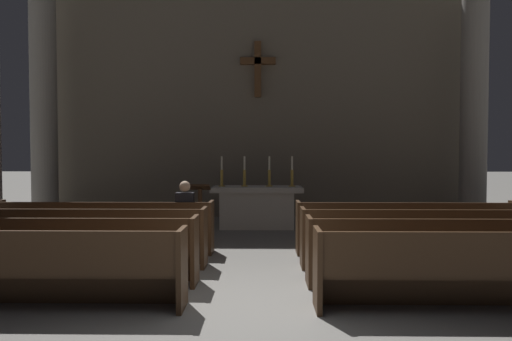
% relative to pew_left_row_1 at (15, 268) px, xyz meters
% --- Properties ---
extents(ground_plane, '(80.00, 80.00, 0.00)m').
position_rel_pew_left_row_1_xyz_m(ground_plane, '(2.75, 0.04, -0.48)').
color(ground_plane, slate).
extents(pew_left_row_1, '(3.97, 0.50, 0.95)m').
position_rel_pew_left_row_1_xyz_m(pew_left_row_1, '(0.00, 0.00, 0.00)').
color(pew_left_row_1, '#422B19').
rests_on(pew_left_row_1, ground).
extents(pew_left_row_2, '(3.97, 0.50, 0.95)m').
position_rel_pew_left_row_1_xyz_m(pew_left_row_2, '(0.00, 1.03, 0.00)').
color(pew_left_row_2, '#422B19').
rests_on(pew_left_row_2, ground).
extents(pew_left_row_3, '(3.97, 0.50, 0.95)m').
position_rel_pew_left_row_1_xyz_m(pew_left_row_3, '(0.00, 2.05, 0.00)').
color(pew_left_row_3, '#422B19').
rests_on(pew_left_row_3, ground).
extents(pew_left_row_4, '(3.97, 0.50, 0.95)m').
position_rel_pew_left_row_1_xyz_m(pew_left_row_4, '(0.00, 3.08, 0.00)').
color(pew_left_row_4, '#422B19').
rests_on(pew_left_row_4, ground).
extents(pew_right_row_1, '(3.97, 0.50, 0.95)m').
position_rel_pew_left_row_1_xyz_m(pew_right_row_1, '(5.49, 0.00, 0.00)').
color(pew_right_row_1, '#422B19').
rests_on(pew_right_row_1, ground).
extents(pew_right_row_2, '(3.97, 0.50, 0.95)m').
position_rel_pew_left_row_1_xyz_m(pew_right_row_2, '(5.49, 1.03, 0.00)').
color(pew_right_row_2, '#422B19').
rests_on(pew_right_row_2, ground).
extents(pew_right_row_3, '(3.97, 0.50, 0.95)m').
position_rel_pew_left_row_1_xyz_m(pew_right_row_3, '(5.49, 2.05, 0.00)').
color(pew_right_row_3, '#422B19').
rests_on(pew_right_row_3, ground).
extents(pew_right_row_4, '(3.97, 0.50, 0.95)m').
position_rel_pew_left_row_1_xyz_m(pew_right_row_4, '(5.49, 3.08, 0.00)').
color(pew_right_row_4, '#422B19').
rests_on(pew_right_row_4, ground).
extents(column_left_third, '(0.99, 0.99, 6.87)m').
position_rel_pew_left_row_1_xyz_m(column_left_third, '(-2.77, 6.77, 2.87)').
color(column_left_third, gray).
rests_on(column_left_third, ground).
extents(column_right_third, '(0.99, 0.99, 6.87)m').
position_rel_pew_left_row_1_xyz_m(column_right_third, '(8.27, 6.77, 2.87)').
color(column_right_third, gray).
rests_on(column_right_third, ground).
extents(altar, '(2.20, 0.90, 1.01)m').
position_rel_pew_left_row_1_xyz_m(altar, '(2.75, 6.00, 0.06)').
color(altar, '#BCB7AD').
rests_on(altar, ground).
extents(candlestick_outer_left, '(0.16, 0.16, 0.73)m').
position_rel_pew_left_row_1_xyz_m(candlestick_outer_left, '(1.90, 6.00, 0.77)').
color(candlestick_outer_left, '#B79338').
rests_on(candlestick_outer_left, altar).
extents(candlestick_inner_left, '(0.16, 0.16, 0.73)m').
position_rel_pew_left_row_1_xyz_m(candlestick_inner_left, '(2.45, 6.00, 0.77)').
color(candlestick_inner_left, '#B79338').
rests_on(candlestick_inner_left, altar).
extents(candlestick_inner_right, '(0.16, 0.16, 0.73)m').
position_rel_pew_left_row_1_xyz_m(candlestick_inner_right, '(3.05, 6.00, 0.77)').
color(candlestick_inner_right, '#B79338').
rests_on(candlestick_inner_right, altar).
extents(candlestick_outer_right, '(0.16, 0.16, 0.73)m').
position_rel_pew_left_row_1_xyz_m(candlestick_outer_right, '(3.60, 6.00, 0.77)').
color(candlestick_outer_right, '#B79338').
rests_on(candlestick_outer_right, altar).
extents(apse_with_cross, '(12.10, 0.43, 7.55)m').
position_rel_pew_left_row_1_xyz_m(apse_with_cross, '(2.75, 8.11, 3.30)').
color(apse_with_cross, '#706656').
rests_on(apse_with_cross, ground).
extents(lectern, '(0.44, 0.36, 1.15)m').
position_rel_pew_left_row_1_xyz_m(lectern, '(1.53, 4.80, 0.07)').
color(lectern, '#422B19').
rests_on(lectern, ground).
extents(lone_worshipper, '(0.32, 0.43, 1.32)m').
position_rel_pew_left_row_1_xyz_m(lone_worshipper, '(1.49, 3.12, 0.22)').
color(lone_worshipper, '#26262B').
rests_on(lone_worshipper, ground).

